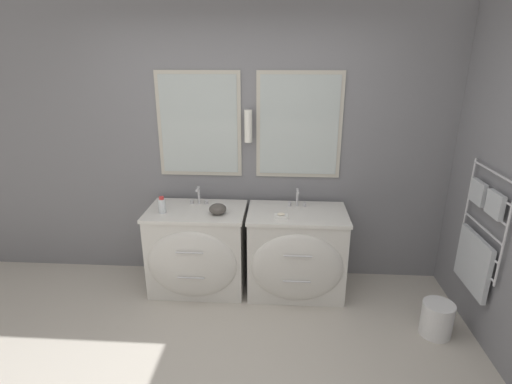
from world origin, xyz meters
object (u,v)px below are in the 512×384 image
at_px(toiletry_bottle, 162,205).
at_px(waste_bin, 437,318).
at_px(vanity_right, 296,253).
at_px(vanity_left, 197,250).
at_px(amenity_bowl, 218,209).

relative_size(toiletry_bottle, waste_bin, 0.54).
bearing_deg(vanity_right, vanity_left, 180.00).
bearing_deg(toiletry_bottle, amenity_bowl, 0.81).
xyz_separation_m(vanity_right, amenity_bowl, (-0.71, -0.05, 0.44)).
bearing_deg(amenity_bowl, waste_bin, -15.07).
bearing_deg(toiletry_bottle, waste_bin, -11.78).
xyz_separation_m(vanity_right, toiletry_bottle, (-1.21, -0.06, 0.46)).
xyz_separation_m(vanity_left, waste_bin, (2.05, -0.54, -0.26)).
xyz_separation_m(vanity_left, toiletry_bottle, (-0.28, -0.06, 0.46)).
bearing_deg(waste_bin, vanity_right, 154.10).
bearing_deg(vanity_left, amenity_bowl, -13.14).
distance_m(vanity_left, amenity_bowl, 0.49).
relative_size(vanity_left, toiletry_bottle, 5.85).
relative_size(toiletry_bottle, amenity_bowl, 0.99).
xyz_separation_m(amenity_bowl, waste_bin, (1.83, -0.49, -0.70)).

